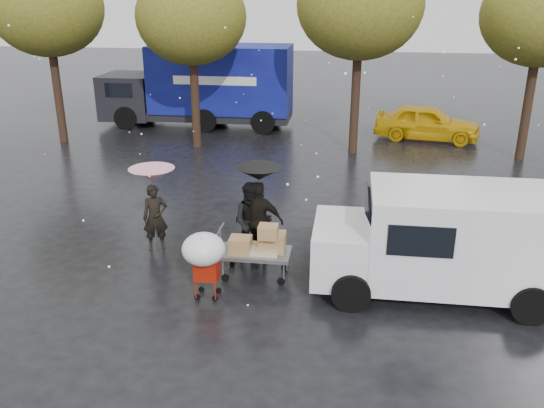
# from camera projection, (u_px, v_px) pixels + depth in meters

# --- Properties ---
(ground) EXTENTS (90.00, 90.00, 0.00)m
(ground) POSITION_uv_depth(u_px,v_px,m) (235.00, 270.00, 12.70)
(ground) COLOR black
(ground) RESTS_ON ground
(person_pink) EXTENTS (0.68, 0.57, 1.60)m
(person_pink) POSITION_uv_depth(u_px,v_px,m) (155.00, 218.00, 13.47)
(person_pink) COLOR black
(person_pink) RESTS_ON ground
(person_middle) EXTENTS (0.96, 0.78, 1.84)m
(person_middle) POSITION_uv_depth(u_px,v_px,m) (253.00, 222.00, 12.92)
(person_middle) COLOR black
(person_middle) RESTS_ON ground
(person_black) EXTENTS (1.11, 0.50, 1.86)m
(person_black) POSITION_uv_depth(u_px,v_px,m) (259.00, 221.00, 12.93)
(person_black) COLOR black
(person_black) RESTS_ON ground
(umbrella_pink) EXTENTS (1.05, 1.05, 2.01)m
(umbrella_pink) POSITION_uv_depth(u_px,v_px,m) (152.00, 175.00, 13.09)
(umbrella_pink) COLOR #4C4C4C
(umbrella_pink) RESTS_ON ground
(umbrella_black) EXTENTS (1.03, 1.03, 2.21)m
(umbrella_black) POSITION_uv_depth(u_px,v_px,m) (259.00, 173.00, 12.53)
(umbrella_black) COLOR #4C4C4C
(umbrella_black) RESTS_ON ground
(vendor_cart) EXTENTS (1.52, 0.80, 1.27)m
(vendor_cart) POSITION_uv_depth(u_px,v_px,m) (259.00, 246.00, 12.19)
(vendor_cart) COLOR slate
(vendor_cart) RESTS_ON ground
(shopping_cart) EXTENTS (0.84, 0.84, 1.46)m
(shopping_cart) POSITION_uv_depth(u_px,v_px,m) (204.00, 252.00, 11.12)
(shopping_cart) COLOR #B81B0A
(shopping_cart) RESTS_ON ground
(white_van) EXTENTS (4.91, 2.18, 2.20)m
(white_van) POSITION_uv_depth(u_px,v_px,m) (445.00, 240.00, 11.42)
(white_van) COLOR white
(white_van) RESTS_ON ground
(blue_truck) EXTENTS (8.30, 2.60, 3.50)m
(blue_truck) POSITION_uv_depth(u_px,v_px,m) (203.00, 86.00, 25.05)
(blue_truck) COLOR navy
(blue_truck) RESTS_ON ground
(box_ground_near) EXTENTS (0.58, 0.48, 0.50)m
(box_ground_near) POSITION_uv_depth(u_px,v_px,m) (356.00, 242.00, 13.51)
(box_ground_near) COLOR olive
(box_ground_near) RESTS_ON ground
(box_ground_far) EXTENTS (0.55, 0.47, 0.38)m
(box_ground_far) POSITION_uv_depth(u_px,v_px,m) (377.00, 232.00, 14.19)
(box_ground_far) COLOR olive
(box_ground_far) RESTS_ON ground
(yellow_taxi) EXTENTS (4.37, 2.37, 1.41)m
(yellow_taxi) POSITION_uv_depth(u_px,v_px,m) (427.00, 123.00, 23.13)
(yellow_taxi) COLOR #DBA50B
(yellow_taxi) RESTS_ON ground
(tree_row) EXTENTS (21.60, 4.40, 7.12)m
(tree_row) POSITION_uv_depth(u_px,v_px,m) (275.00, 11.00, 20.21)
(tree_row) COLOR black
(tree_row) RESTS_ON ground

